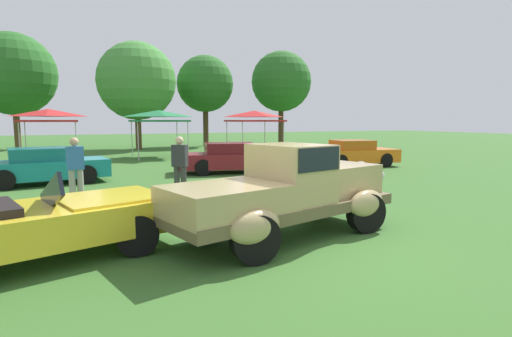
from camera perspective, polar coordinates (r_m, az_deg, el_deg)
ground_plane at (r=7.24m, az=6.72°, el=-10.30°), size 120.00×120.00×0.00m
feature_pickup_truck at (r=7.29m, az=4.44°, el=-3.10°), size 4.76×2.67×1.70m
neighbor_convertible at (r=6.97m, az=-27.90°, el=-6.80°), size 4.40×2.79×1.40m
show_car_teal at (r=15.19m, az=-27.96°, el=0.27°), size 4.15×2.26×1.22m
show_car_burgundy at (r=16.43m, az=-3.27°, el=1.51°), size 4.69×2.58×1.22m
show_car_orange at (r=19.21m, az=13.84°, el=2.09°), size 4.03×2.15×1.22m
spectator_near_truck at (r=11.44m, az=-24.28°, el=0.16°), size 0.43×0.30×1.69m
spectator_between_cars at (r=11.28m, az=-10.76°, el=0.55°), size 0.46×0.43×1.69m
canopy_tent_left_field at (r=23.06m, az=-27.41°, el=6.82°), size 2.72×2.72×2.71m
canopy_tent_center_field at (r=23.72m, az=-13.70°, el=7.38°), size 3.00×3.00×2.71m
canopy_tent_right_field at (r=24.17m, az=-0.22°, el=7.55°), size 2.89×2.89×2.71m
treeline_far_left at (r=34.87m, az=-31.24°, el=11.38°), size 5.98×5.98×8.47m
treeline_mid_left at (r=31.04m, az=-16.61°, el=11.81°), size 5.63×5.63×7.79m
treeline_center at (r=33.83m, az=-7.24°, el=11.82°), size 4.61×4.61×7.42m
treeline_mid_right at (r=35.08m, az=3.60°, el=12.21°), size 5.10×5.10×7.98m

